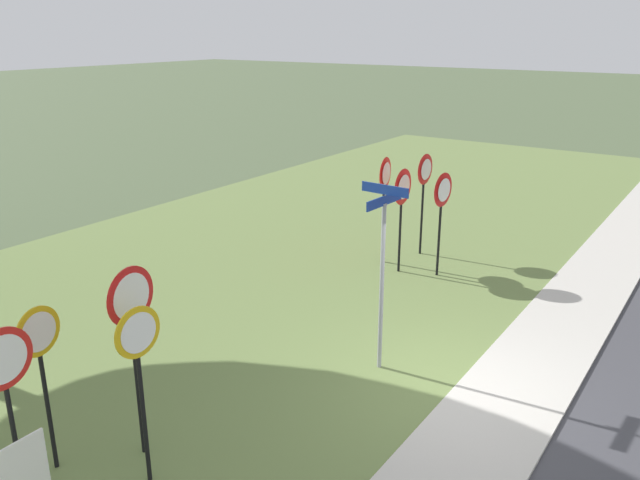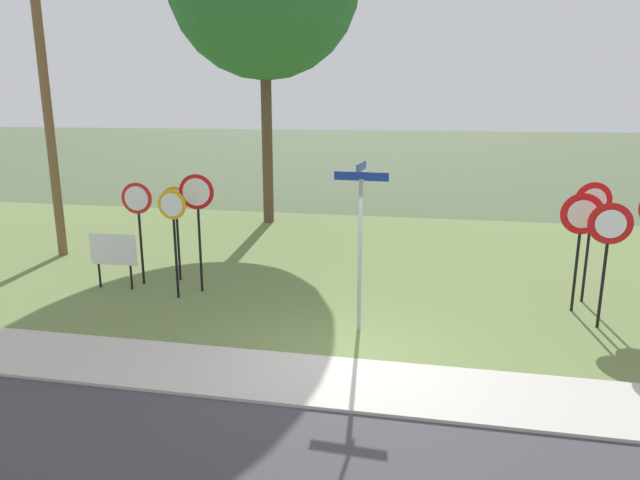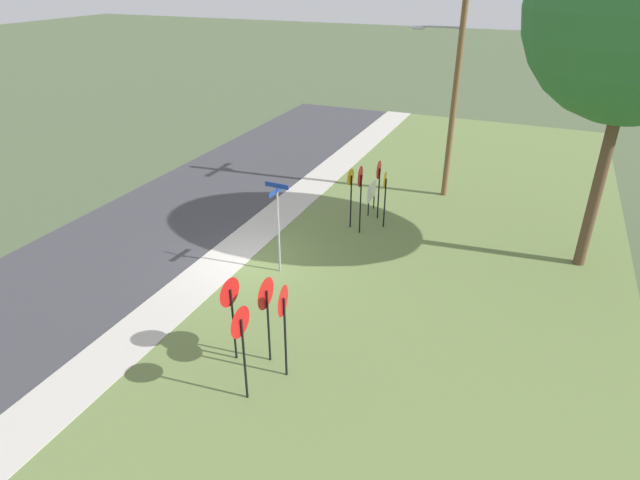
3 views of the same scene
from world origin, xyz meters
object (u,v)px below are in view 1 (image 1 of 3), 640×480
Objects in this scene: street_name_post at (382,263)px; stop_sign_far_center at (7,384)px; stop_sign_near_left at (41,356)px; yield_sign_near_left at (403,196)px; stop_sign_far_left at (133,321)px; yield_sign_far_left at (443,200)px; stop_sign_near_right at (140,360)px; yield_sign_near_right at (425,180)px; yield_sign_far_right at (385,185)px.

stop_sign_far_center is at bearing 165.72° from street_name_post.
stop_sign_near_left is 0.93× the size of yield_sign_near_left.
stop_sign_far_left is at bearing -177.84° from yield_sign_near_left.
stop_sign_far_left is 1.11× the size of yield_sign_far_left.
stop_sign_near_right is 0.94× the size of yield_sign_near_right.
yield_sign_far_left is at bearing -9.75° from stop_sign_far_left.
stop_sign_near_right is at bearing -174.49° from yield_sign_near_left.
yield_sign_near_left is (9.28, 0.08, 0.08)m from stop_sign_far_center.
yield_sign_near_right is 5.76m from street_name_post.
yield_sign_far_right is at bearing 11.55° from stop_sign_near_right.
stop_sign_far_left reaches higher than yield_sign_near_left.
stop_sign_far_center is 0.77× the size of street_name_post.
yield_sign_near_left is 0.72m from yield_sign_far_right.
street_name_post reaches higher than stop_sign_near_left.
street_name_post is at bearing -159.82° from yield_sign_far_right.
stop_sign_far_left is 1.11× the size of stop_sign_far_center.
yield_sign_far_right is at bearing -6.14° from stop_sign_near_left.
yield_sign_far_left is at bearing 15.24° from street_name_post.
stop_sign_near_right is 0.98× the size of yield_sign_near_left.
stop_sign_far_left reaches higher than yield_sign_far_left.
stop_sign_near_right is 0.64m from stop_sign_far_left.
yield_sign_near_right reaches higher than stop_sign_near_left.
yield_sign_near_left reaches higher than stop_sign_far_center.
stop_sign_far_center is (-1.19, 0.71, 0.04)m from stop_sign_near_right.
yield_sign_near_left is 0.96× the size of yield_sign_near_right.
yield_sign_near_right is at bearing 22.31° from street_name_post.
yield_sign_far_right is (8.09, 0.93, -0.01)m from stop_sign_far_left.
yield_sign_near_left is 1.02× the size of yield_sign_far_left.
yield_sign_far_right reaches higher than yield_sign_near_left.
yield_sign_near_left is 4.42m from street_name_post.
stop_sign_near_left is 0.94× the size of yield_sign_far_left.
yield_sign_far_left is 0.93× the size of yield_sign_far_right.
stop_sign_near_left is 9.98m from yield_sign_near_right.
stop_sign_far_center is at bearing 176.12° from yield_sign_far_right.
yield_sign_near_right is at bearing -9.17° from stop_sign_near_left.
stop_sign_far_center is 9.28m from yield_sign_near_left.
stop_sign_far_left is 8.04m from yield_sign_far_left.
stop_sign_near_right is at bearing 170.14° from street_name_post.
street_name_post reaches higher than yield_sign_near_left.
yield_sign_near_left is 0.87m from yield_sign_far_left.
stop_sign_near_right is at bearing -74.80° from stop_sign_near_left.
street_name_post is (4.03, -0.95, 0.16)m from stop_sign_near_right.
stop_sign_far_left is at bearing -12.31° from stop_sign_far_center.
yield_sign_near_right is at bearing 7.54° from stop_sign_near_right.
stop_sign_far_center is 10.66m from yield_sign_near_right.
stop_sign_near_right reaches higher than stop_sign_near_left.
stop_sign_far_center is 0.98× the size of yield_sign_near_left.
yield_sign_far_left is at bearing -8.41° from stop_sign_far_center.
yield_sign_far_right is (8.43, 1.42, 0.22)m from stop_sign_near_right.
stop_sign_far_left reaches higher than yield_sign_near_right.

